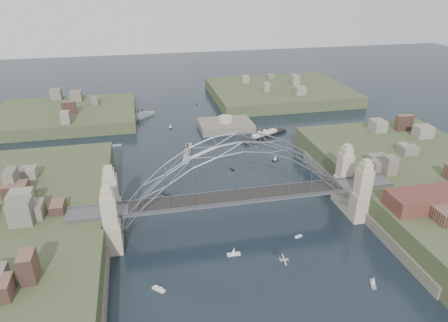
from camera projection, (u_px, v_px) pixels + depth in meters
The scene contains 27 objects.
ground at pixel (239, 224), 106.14m from camera, with size 500.00×500.00×0.00m, color black.
bridge at pixel (239, 183), 100.89m from camera, with size 84.00×13.80×24.60m.
shore_west at pixel (1, 246), 94.28m from camera, with size 50.50×90.00×12.00m.
shore_east at pixel (431, 194), 116.32m from camera, with size 50.50×90.00×12.00m.
headland_nw at pixel (67, 120), 179.33m from camera, with size 60.00×45.00×9.00m, color #3B4627.
headland_ne at pixel (279, 96), 212.68m from camera, with size 70.00×55.00×9.50m, color #3B4627.
fort_island at pixel (226, 129), 170.47m from camera, with size 22.00×16.00×9.40m.
wharf_shed at pixel (429, 199), 97.96m from camera, with size 20.00×8.00×4.00m, color #592D26.
finger_pier at pixel (442, 270), 88.59m from camera, with size 4.00×22.00×1.40m, color #49494B.
naval_cruiser_near at pixel (187, 152), 146.08m from camera, with size 5.52×16.59×4.95m.
naval_cruiser_far at pixel (141, 116), 182.08m from camera, with size 13.31×12.23×5.37m.
ocean_liner at pixel (264, 135), 161.08m from camera, with size 21.06×12.32×5.39m.
aeroplane at pixel (283, 260), 81.76m from camera, with size 1.89×3.49×0.51m.
small_boat_a at pixel (166, 194), 120.11m from camera, with size 2.56×2.33×0.45m.
small_boat_b at pixel (232, 169), 135.14m from camera, with size 1.18×1.96×0.45m.
small_boat_c at pixel (234, 252), 94.16m from camera, with size 3.15×1.13×2.38m.
small_boat_d at pixel (275, 158), 141.21m from camera, with size 2.45×1.20×2.38m.
small_boat_e at pixel (117, 145), 153.65m from camera, with size 3.66×1.22×0.45m.
small_boat_f at pixel (198, 156), 144.27m from camera, with size 1.39×1.28×1.43m.
small_boat_g at pixel (373, 282), 85.20m from camera, with size 2.01×3.16×2.38m.
small_boat_h at pixel (170, 126), 170.12m from camera, with size 1.35×2.32×2.38m.
small_boat_i at pixel (344, 189), 121.60m from camera, with size 2.53×2.25×2.38m.
small_boat_j at pixel (159, 289), 83.90m from camera, with size 2.80×2.72×1.43m.
small_boat_k at pixel (197, 104), 201.10m from camera, with size 0.70×1.82×0.45m.
small_boat_l at pixel (99, 191), 121.79m from camera, with size 3.02×1.80×0.45m.
small_boat_m at pixel (298, 236), 100.79m from camera, with size 2.08×1.22×0.45m.
small_boat_n at pixel (273, 113), 188.19m from camera, with size 1.36×2.87×1.43m.
Camera 1 is at (-22.65, -86.13, 60.18)m, focal length 32.35 mm.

